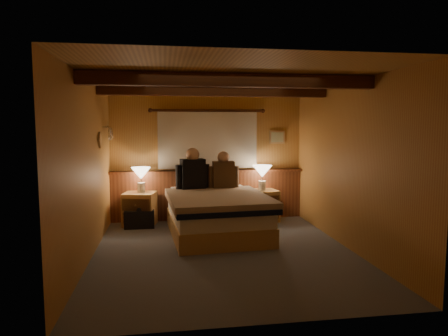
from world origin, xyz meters
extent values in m
plane|color=#565C67|center=(0.00, 0.00, 0.00)|extent=(4.20, 4.20, 0.00)
plane|color=tan|center=(0.00, 0.00, 2.40)|extent=(4.20, 4.20, 0.00)
plane|color=#BB8E43|center=(0.00, 2.10, 1.20)|extent=(3.60, 0.00, 3.60)
plane|color=#BB8E43|center=(-1.80, 0.00, 1.20)|extent=(0.00, 4.20, 4.20)
plane|color=#BB8E43|center=(1.80, 0.00, 1.20)|extent=(0.00, 4.20, 4.20)
plane|color=#BB8E43|center=(0.00, -2.10, 1.20)|extent=(3.60, 0.00, 3.60)
cube|color=brown|center=(0.00, 2.04, 0.45)|extent=(3.60, 0.12, 0.90)
cube|color=brown|center=(0.00, 1.98, 0.92)|extent=(3.60, 0.22, 0.04)
cylinder|color=#492712|center=(0.00, 2.02, 2.05)|extent=(2.10, 0.05, 0.05)
sphere|color=#492712|center=(-1.05, 2.02, 2.05)|extent=(0.08, 0.08, 0.08)
sphere|color=#492712|center=(1.05, 2.02, 2.05)|extent=(0.08, 0.08, 0.08)
cube|color=white|center=(0.00, 2.03, 1.50)|extent=(1.85, 0.08, 1.05)
cube|color=#492712|center=(0.00, -0.60, 2.31)|extent=(3.60, 0.15, 0.16)
cube|color=#492712|center=(0.00, 0.90, 2.31)|extent=(3.60, 0.15, 0.16)
cylinder|color=silver|center=(-1.74, 1.60, 1.75)|extent=(0.03, 0.55, 0.03)
torus|color=silver|center=(-1.71, 1.45, 1.63)|extent=(0.01, 0.21, 0.21)
torus|color=silver|center=(-1.71, 1.68, 1.63)|extent=(0.01, 0.21, 0.21)
cube|color=tan|center=(1.35, 2.08, 1.55)|extent=(0.30, 0.03, 0.25)
cube|color=beige|center=(1.35, 2.06, 1.55)|extent=(0.24, 0.01, 0.19)
cube|color=tan|center=(0.01, 0.91, 0.14)|extent=(1.58, 2.02, 0.29)
cube|color=white|center=(0.01, 0.91, 0.40)|extent=(1.54, 1.98, 0.23)
cube|color=black|center=(0.03, 0.67, 0.55)|extent=(1.61, 1.64, 0.08)
cube|color=#C88A8A|center=(0.02, 0.80, 0.61)|extent=(1.66, 1.84, 0.12)
cube|color=white|center=(-0.41, 1.63, 0.60)|extent=(0.60, 0.37, 0.15)
cube|color=white|center=(0.32, 1.68, 0.60)|extent=(0.60, 0.37, 0.15)
cube|color=tan|center=(-1.26, 1.74, 0.29)|extent=(0.62, 0.58, 0.59)
cube|color=brown|center=(-1.31, 1.51, 0.41)|extent=(0.48, 0.12, 0.21)
cube|color=brown|center=(-1.31, 1.51, 0.18)|extent=(0.48, 0.12, 0.21)
cylinder|color=silver|center=(-1.31, 1.51, 0.41)|extent=(0.04, 0.04, 0.03)
cylinder|color=silver|center=(-1.31, 1.51, 0.18)|extent=(0.04, 0.04, 0.03)
cube|color=tan|center=(0.99, 1.74, 0.29)|extent=(0.59, 0.55, 0.58)
cube|color=brown|center=(1.02, 1.52, 0.41)|extent=(0.47, 0.09, 0.20)
cube|color=brown|center=(1.02, 1.52, 0.17)|extent=(0.47, 0.09, 0.20)
cylinder|color=silver|center=(1.02, 1.52, 0.41)|extent=(0.03, 0.03, 0.03)
cylinder|color=silver|center=(1.02, 1.52, 0.17)|extent=(0.03, 0.03, 0.03)
cylinder|color=white|center=(-1.23, 1.77, 0.67)|extent=(0.13, 0.13, 0.17)
cylinder|color=silver|center=(-1.23, 1.77, 0.79)|extent=(0.02, 0.02, 0.10)
cone|color=#FAE8C3|center=(-1.23, 1.77, 0.93)|extent=(0.34, 0.34, 0.21)
cylinder|color=white|center=(0.97, 1.71, 0.67)|extent=(0.14, 0.14, 0.18)
cylinder|color=silver|center=(0.97, 1.71, 0.79)|extent=(0.02, 0.02, 0.10)
cone|color=#FAE8C3|center=(0.97, 1.71, 0.94)|extent=(0.36, 0.36, 0.22)
cube|color=black|center=(-0.32, 1.57, 0.92)|extent=(0.45, 0.31, 0.54)
cylinder|color=black|center=(-0.56, 1.53, 0.87)|extent=(0.13, 0.13, 0.44)
cylinder|color=black|center=(-0.09, 1.61, 0.87)|extent=(0.13, 0.13, 0.44)
sphere|color=tan|center=(-0.32, 1.57, 1.26)|extent=(0.24, 0.24, 0.24)
cube|color=#46301C|center=(0.23, 1.58, 0.89)|extent=(0.38, 0.22, 0.50)
cylinder|color=#46301C|center=(0.01, 1.58, 0.85)|extent=(0.12, 0.12, 0.40)
cylinder|color=#46301C|center=(0.45, 1.58, 0.85)|extent=(0.12, 0.12, 0.40)
sphere|color=tan|center=(0.23, 1.58, 1.21)|extent=(0.22, 0.22, 0.22)
cube|color=black|center=(-1.26, 1.58, 0.15)|extent=(0.52, 0.31, 0.31)
cylinder|color=black|center=(-1.26, 1.58, 0.33)|extent=(0.09, 0.31, 0.08)
camera|label=1|loc=(-0.82, -5.40, 1.76)|focal=32.00mm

